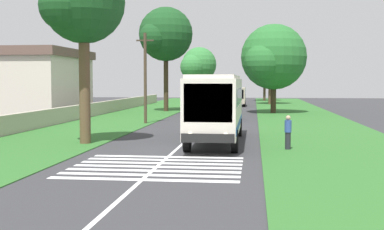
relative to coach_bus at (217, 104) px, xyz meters
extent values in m
plane|color=#333335|center=(-3.63, 1.80, -2.15)|extent=(160.00, 160.00, 0.00)
cube|color=#2D6628|center=(11.37, 10.00, -2.13)|extent=(120.00, 8.00, 0.04)
cube|color=#2D6628|center=(11.37, -6.40, -2.13)|extent=(120.00, 8.00, 0.04)
cube|color=silver|center=(11.37, 1.80, -2.14)|extent=(110.00, 0.16, 0.01)
cube|color=silver|center=(-0.03, 0.00, -0.05)|extent=(11.00, 2.50, 2.90)
cube|color=slate|center=(0.27, 0.00, 0.48)|extent=(9.68, 2.54, 0.85)
cube|color=slate|center=(-5.49, 0.00, 0.30)|extent=(0.08, 2.20, 1.74)
cube|color=#1E4C9E|center=(-0.03, 0.00, -1.05)|extent=(10.78, 2.53, 0.36)
cube|color=silver|center=(-0.03, 0.00, 1.49)|extent=(10.56, 2.30, 0.18)
cube|color=black|center=(-5.61, 0.00, -1.28)|extent=(0.16, 2.40, 0.40)
sphere|color=#F2EDCC|center=(-5.55, 0.80, -1.15)|extent=(0.24, 0.24, 0.24)
sphere|color=#F2EDCC|center=(-5.55, -0.81, -1.15)|extent=(0.24, 0.24, 0.24)
cylinder|color=black|center=(-3.93, 1.15, -1.60)|extent=(1.10, 0.32, 1.10)
cylinder|color=black|center=(3.47, 1.15, -1.60)|extent=(1.10, 0.32, 1.10)
cylinder|color=black|center=(-3.93, -1.15, -1.60)|extent=(1.10, 0.32, 1.10)
cylinder|color=black|center=(3.47, -1.15, -1.60)|extent=(1.10, 0.32, 1.10)
cube|color=silver|center=(-11.06, 1.80, -2.14)|extent=(0.45, 6.80, 0.01)
cube|color=silver|center=(-10.16, 1.80, -2.14)|extent=(0.45, 6.80, 0.01)
cube|color=silver|center=(-9.26, 1.80, -2.14)|extent=(0.45, 6.80, 0.01)
cube|color=silver|center=(-8.36, 1.80, -2.14)|extent=(0.45, 6.80, 0.01)
cube|color=silver|center=(-7.46, 1.80, -2.14)|extent=(0.45, 6.80, 0.01)
cube|color=silver|center=(-6.56, 1.80, -2.14)|extent=(0.45, 6.80, 0.01)
cube|color=silver|center=(-5.66, 1.80, -2.14)|extent=(0.45, 6.80, 0.01)
cube|color=navy|center=(16.78, 0.18, -1.62)|extent=(4.30, 1.75, 0.70)
cube|color=slate|center=(16.68, 0.18, -0.99)|extent=(2.00, 1.61, 0.55)
cylinder|color=black|center=(15.43, 0.96, -1.83)|extent=(0.64, 0.22, 0.64)
cylinder|color=black|center=(18.13, 0.96, -1.83)|extent=(0.64, 0.22, 0.64)
cylinder|color=black|center=(15.43, -0.60, -1.83)|extent=(0.64, 0.22, 0.64)
cylinder|color=black|center=(18.13, -0.60, -1.83)|extent=(0.64, 0.22, 0.64)
cube|color=black|center=(24.99, 3.54, -1.62)|extent=(4.30, 1.75, 0.70)
cube|color=slate|center=(24.89, 3.54, -0.99)|extent=(2.00, 1.61, 0.55)
cylinder|color=black|center=(23.64, 4.32, -1.83)|extent=(0.64, 0.22, 0.64)
cylinder|color=black|center=(26.34, 4.32, -1.83)|extent=(0.64, 0.22, 0.64)
cylinder|color=black|center=(23.64, 2.76, -1.83)|extent=(0.64, 0.22, 0.64)
cylinder|color=black|center=(26.34, 2.76, -1.83)|extent=(0.64, 0.22, 0.64)
cube|color=black|center=(33.61, 3.32, -1.62)|extent=(4.30, 1.75, 0.70)
cube|color=slate|center=(33.51, 3.32, -0.99)|extent=(2.00, 1.61, 0.55)
cylinder|color=black|center=(32.26, 4.10, -1.83)|extent=(0.64, 0.22, 0.64)
cylinder|color=black|center=(34.96, 4.10, -1.83)|extent=(0.64, 0.22, 0.64)
cylinder|color=black|center=(32.26, 2.54, -1.83)|extent=(0.64, 0.22, 0.64)
cylinder|color=black|center=(34.96, 2.54, -1.83)|extent=(0.64, 0.22, 0.64)
cube|color=#BFB299|center=(41.60, 0.17, -0.67)|extent=(6.00, 2.10, 2.10)
cube|color=slate|center=(41.80, 0.17, -0.29)|extent=(5.04, 2.13, 0.70)
cube|color=slate|center=(38.63, 0.17, -0.46)|extent=(0.06, 1.76, 1.18)
cylinder|color=black|center=(39.70, 1.12, -1.77)|extent=(0.76, 0.24, 0.76)
cylinder|color=black|center=(43.50, 1.12, -1.77)|extent=(0.76, 0.24, 0.76)
cylinder|color=black|center=(39.70, -0.78, -1.77)|extent=(0.76, 0.24, 0.76)
cylinder|color=black|center=(43.50, -0.78, -1.77)|extent=(0.76, 0.24, 0.76)
cylinder|color=brown|center=(60.28, 7.41, 0.19)|extent=(0.48, 0.48, 4.58)
sphere|color=#337A38|center=(60.28, 7.41, 4.12)|extent=(5.98, 5.98, 5.98)
sphere|color=#337A38|center=(62.07, 7.41, 3.68)|extent=(3.50, 3.50, 3.50)
sphere|color=#337A38|center=(58.78, 8.31, 3.68)|extent=(4.39, 4.39, 4.39)
cylinder|color=brown|center=(-1.48, 7.07, 1.09)|extent=(0.59, 0.59, 6.40)
sphere|color=#19471E|center=(-1.48, 7.07, 5.52)|extent=(4.45, 4.45, 4.45)
sphere|color=#19471E|center=(-0.15, 7.07, 5.18)|extent=(2.59, 2.59, 2.59)
sphere|color=#19471E|center=(-2.59, 7.73, 5.18)|extent=(2.61, 2.61, 2.61)
cylinder|color=#3D2D1E|center=(28.38, 7.74, 1.36)|extent=(0.52, 0.52, 6.94)
sphere|color=#19471E|center=(28.38, 7.74, 6.48)|extent=(6.01, 6.01, 6.01)
sphere|color=#19471E|center=(30.19, 7.74, 6.03)|extent=(4.22, 4.22, 4.22)
sphere|color=#19471E|center=(26.88, 8.65, 6.03)|extent=(3.46, 3.46, 3.46)
cylinder|color=#3D2D1E|center=(26.72, -4.11, -0.09)|extent=(0.58, 0.58, 4.02)
sphere|color=#286B2D|center=(26.72, -4.11, 3.82)|extent=(6.93, 6.93, 6.93)
sphere|color=#286B2D|center=(28.80, -4.11, 3.30)|extent=(4.16, 4.16, 4.16)
sphere|color=#286B2D|center=(24.99, -3.07, 3.30)|extent=(4.01, 4.01, 4.01)
cylinder|color=#4C3826|center=(46.92, -4.31, 1.02)|extent=(0.37, 0.37, 6.25)
sphere|color=#286B2D|center=(46.92, -4.31, 5.67)|extent=(5.56, 5.56, 5.56)
sphere|color=#286B2D|center=(48.59, -4.31, 5.26)|extent=(3.70, 3.70, 3.70)
sphere|color=#286B2D|center=(45.53, -3.48, 5.26)|extent=(3.55, 3.55, 3.55)
cylinder|color=#3D2D1E|center=(59.87, -3.83, 0.69)|extent=(0.42, 0.42, 5.58)
sphere|color=#1E5623|center=(59.87, -3.83, 4.87)|extent=(5.05, 5.05, 5.05)
sphere|color=#1E5623|center=(61.38, -3.83, 4.49)|extent=(3.65, 3.65, 3.65)
sphere|color=#1E5623|center=(58.61, -3.08, 4.49)|extent=(3.55, 3.55, 3.55)
cylinder|color=#473828|center=(11.98, 6.60, 1.50)|extent=(0.24, 0.24, 7.21)
cube|color=#3D3326|center=(11.98, 6.60, 4.51)|extent=(0.12, 1.40, 0.12)
cube|color=#B2A893|center=(16.37, 13.40, -1.47)|extent=(70.00, 0.40, 1.26)
cube|color=beige|center=(23.10, 21.39, 0.77)|extent=(12.29, 9.80, 5.83)
cube|color=brown|center=(23.10, 21.39, 4.13)|extent=(12.89, 10.40, 0.88)
cylinder|color=#26262D|center=(-2.68, -3.74, -1.68)|extent=(0.28, 0.28, 0.85)
cylinder|color=#334C99|center=(-2.68, -3.74, -0.96)|extent=(0.34, 0.34, 0.60)
sphere|color=tan|center=(-2.68, -3.74, -0.54)|extent=(0.24, 0.24, 0.24)
camera|label=1|loc=(-28.40, -2.04, 1.30)|focal=48.02mm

